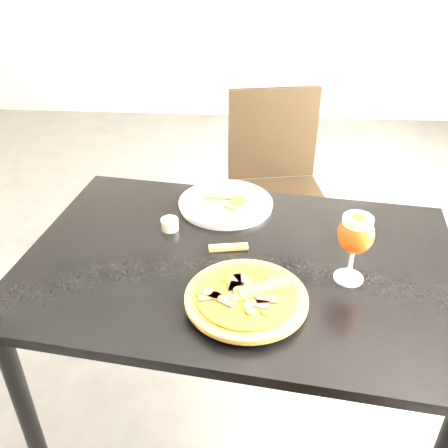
# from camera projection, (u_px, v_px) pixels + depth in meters

# --- Properties ---
(ground) EXTENTS (6.00, 6.00, 0.00)m
(ground) POSITION_uv_depth(u_px,v_px,m) (154.00, 386.00, 1.94)
(ground) COLOR #4B4B4D
(ground) RESTS_ON ground
(dining_table) EXTENTS (1.29, 0.94, 0.75)m
(dining_table) POSITION_uv_depth(u_px,v_px,m) (239.00, 284.00, 1.44)
(dining_table) COLOR black
(dining_table) RESTS_ON ground
(chair_far) EXTENTS (0.50, 0.50, 0.92)m
(chair_far) POSITION_uv_depth(u_px,v_px,m) (276.00, 186.00, 2.26)
(chair_far) COLOR black
(chair_far) RESTS_ON ground
(plate_main) EXTENTS (0.33, 0.33, 0.02)m
(plate_main) POSITION_uv_depth(u_px,v_px,m) (247.00, 297.00, 1.24)
(plate_main) COLOR white
(plate_main) RESTS_ON dining_table
(pizza) EXTENTS (0.30, 0.30, 0.03)m
(pizza) POSITION_uv_depth(u_px,v_px,m) (247.00, 297.00, 1.22)
(pizza) COLOR #A16C27
(pizza) RESTS_ON plate_main
(plate_second) EXTENTS (0.32, 0.32, 0.02)m
(plate_second) POSITION_uv_depth(u_px,v_px,m) (226.00, 204.00, 1.63)
(plate_second) COLOR white
(plate_second) RESTS_ON dining_table
(crust_scraps) EXTENTS (0.17, 0.11, 0.01)m
(crust_scraps) POSITION_uv_depth(u_px,v_px,m) (233.00, 201.00, 1.62)
(crust_scraps) COLOR #A16C27
(crust_scraps) RESTS_ON plate_second
(loose_crust) EXTENTS (0.12, 0.04, 0.01)m
(loose_crust) POSITION_uv_depth(u_px,v_px,m) (228.00, 247.00, 1.43)
(loose_crust) COLOR #A16C27
(loose_crust) RESTS_ON dining_table
(sauce_cup) EXTENTS (0.05, 0.05, 0.04)m
(sauce_cup) POSITION_uv_depth(u_px,v_px,m) (170.00, 224.00, 1.51)
(sauce_cup) COLOR beige
(sauce_cup) RESTS_ON dining_table
(beer_glass) EXTENTS (0.09, 0.09, 0.19)m
(beer_glass) POSITION_uv_depth(u_px,v_px,m) (356.00, 235.00, 1.24)
(beer_glass) COLOR silver
(beer_glass) RESTS_ON dining_table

